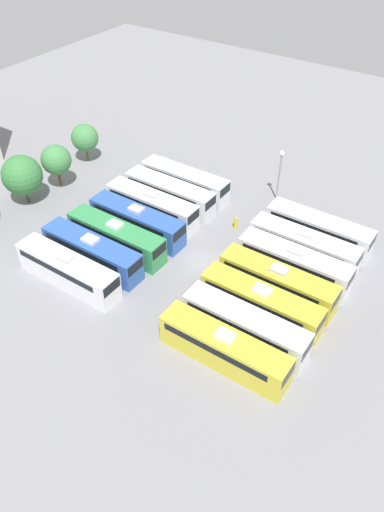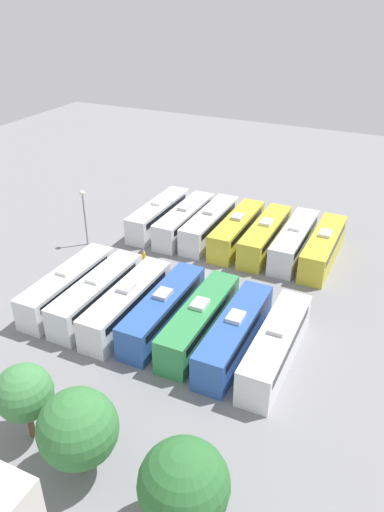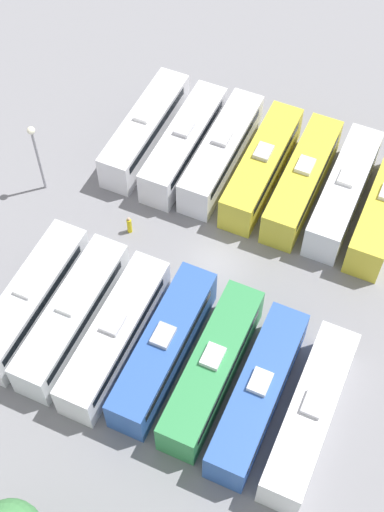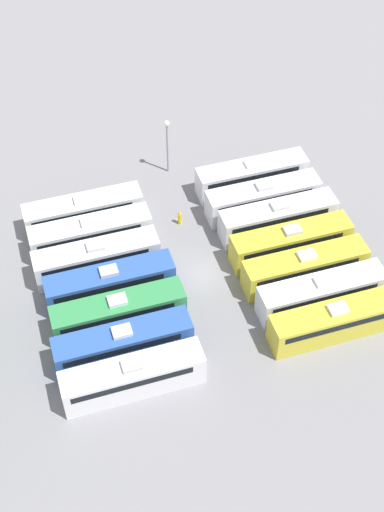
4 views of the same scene
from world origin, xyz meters
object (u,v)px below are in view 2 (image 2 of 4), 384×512
object	(u,v)px
bus_0	(323,247)
bus_11	(127,303)
bus_1	(294,240)
bus_9	(200,320)
bus_13	(68,285)
light_pole	(84,207)
bus_4	(210,224)
bus_5	(184,220)
bus_8	(235,333)
tree_0	(184,485)
tree_1	(78,429)
bus_7	(276,345)
bus_12	(97,293)
bus_2	(265,235)
bus_10	(163,309)
bus_6	(159,214)
bus_3	(237,229)
worker_person	(144,258)
tree_2	(24,393)

from	to	relation	value
bus_0	bus_11	size ratio (longest dim) A/B	1.00
bus_11	bus_1	bearing A→B (deg)	-119.15
bus_1	bus_9	world-z (taller)	same
bus_13	light_pole	distance (m)	11.76
bus_4	light_pole	distance (m)	14.36
bus_0	bus_5	size ratio (longest dim) A/B	1.00
bus_8	light_pole	xyz separation A→B (m)	(21.79, -10.21, 2.86)
tree_0	bus_5	bearing A→B (deg)	-63.93
tree_1	bus_13	bearing A→B (deg)	-49.95
bus_11	bus_7	bearing A→B (deg)	-180.00
light_pole	bus_7	bearing A→B (deg)	157.88
bus_9	bus_12	size ratio (longest dim) A/B	1.00
bus_5	bus_8	size ratio (longest dim) A/B	1.00
bus_2	bus_5	world-z (taller)	same
bus_10	bus_6	bearing A→B (deg)	-60.18
bus_6	bus_13	xyz separation A→B (m)	(-0.07, 17.63, 0.00)
bus_7	bus_9	distance (m)	6.72
light_pole	bus_10	bearing A→B (deg)	147.05
light_pole	bus_8	bearing A→B (deg)	154.89
bus_3	light_pole	size ratio (longest dim) A/B	1.77
bus_7	light_pole	size ratio (longest dim) A/B	1.77
bus_3	bus_11	bearing A→B (deg)	79.00
bus_9	light_pole	bearing A→B (deg)	-27.93
bus_2	bus_3	world-z (taller)	same
bus_0	bus_8	size ratio (longest dim) A/B	1.00
bus_8	tree_1	distance (m)	15.37
bus_6	tree_1	bearing A→B (deg)	111.05
bus_1	bus_5	distance (m)	13.10
bus_13	bus_9	bearing A→B (deg)	-178.57
bus_4	bus_11	distance (m)	17.95
bus_1	bus_12	bearing A→B (deg)	53.29
bus_4	bus_2	bearing A→B (deg)	178.97
tree_0	bus_6	bearing A→B (deg)	-59.30
bus_0	tree_1	size ratio (longest dim) A/B	1.90
bus_2	bus_9	size ratio (longest dim) A/B	1.00
bus_5	bus_10	bearing A→B (deg)	110.39
bus_12	worker_person	world-z (taller)	bus_12
bus_0	tree_1	bearing A→B (deg)	77.25
bus_0	bus_13	bearing A→B (deg)	41.93
bus_8	tree_1	bearing A→B (deg)	74.13
bus_1	bus_10	world-z (taller)	same
tree_2	bus_8	bearing A→B (deg)	-122.69
bus_3	bus_8	world-z (taller)	same
bus_1	bus_7	distance (m)	18.33
bus_1	bus_10	bearing A→B (deg)	68.98
bus_6	bus_11	bearing A→B (deg)	110.33
bus_11	bus_2	bearing A→B (deg)	-110.90
bus_1	bus_9	distance (m)	17.87
worker_person	tree_1	size ratio (longest dim) A/B	0.27
bus_3	bus_4	size ratio (longest dim) A/B	1.00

